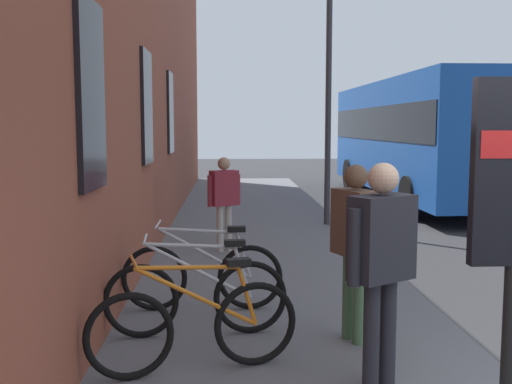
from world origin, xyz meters
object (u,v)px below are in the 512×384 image
at_px(pedestrian_by_facade, 355,234).
at_px(street_lamp, 329,71).
at_px(bicycle_mid_rack, 195,326).
at_px(bicycle_under_window, 197,296).
at_px(city_bus, 416,134).
at_px(bicycle_end_of_row, 203,275).
at_px(pedestrian_near_bus, 382,253).
at_px(pedestrian_crossing_street, 224,194).

xyz_separation_m(pedestrian_by_facade, street_lamp, (6.79, -0.85, 2.11)).
relative_size(pedestrian_by_facade, street_lamp, 0.32).
distance_m(bicycle_mid_rack, street_lamp, 8.28).
bearing_deg(pedestrian_by_facade, bicycle_under_window, 81.75).
bearing_deg(street_lamp, pedestrian_by_facade, 172.88).
bearing_deg(bicycle_mid_rack, city_bus, -24.64).
distance_m(bicycle_end_of_row, street_lamp, 6.78).
bearing_deg(pedestrian_near_bus, bicycle_mid_rack, 75.38).
relative_size(pedestrian_by_facade, pedestrian_crossing_street, 1.10).
xyz_separation_m(bicycle_end_of_row, city_bus, (10.49, -5.60, 1.41)).
bearing_deg(street_lamp, pedestrian_crossing_street, 141.18).
bearing_deg(city_bus, pedestrian_crossing_street, 143.68).
xyz_separation_m(pedestrian_crossing_street, pedestrian_near_bus, (-5.24, -1.23, 0.14)).
distance_m(bicycle_end_of_row, city_bus, 11.98).
xyz_separation_m(bicycle_end_of_row, pedestrian_crossing_street, (3.15, -0.21, 0.54)).
bearing_deg(pedestrian_by_facade, city_bus, -19.80).
relative_size(bicycle_mid_rack, bicycle_end_of_row, 0.98).
xyz_separation_m(bicycle_end_of_row, street_lamp, (5.76, -2.30, 2.74)).
relative_size(bicycle_under_window, pedestrian_crossing_street, 1.16).
distance_m(bicycle_end_of_row, pedestrian_near_bus, 2.62).
bearing_deg(bicycle_under_window, bicycle_end_of_row, -1.69).
bearing_deg(pedestrian_by_facade, bicycle_mid_rack, 114.93).
xyz_separation_m(city_bus, pedestrian_by_facade, (-11.53, 4.15, -0.78)).
height_order(bicycle_mid_rack, street_lamp, street_lamp).
bearing_deg(city_bus, pedestrian_by_facade, 160.20).
bearing_deg(street_lamp, bicycle_mid_rack, 162.90).
relative_size(city_bus, street_lamp, 1.99).
bearing_deg(bicycle_mid_rack, bicycle_end_of_row, 0.21).
height_order(bicycle_end_of_row, pedestrian_crossing_street, pedestrian_crossing_street).
relative_size(city_bus, pedestrian_crossing_street, 6.92).
bearing_deg(pedestrian_crossing_street, bicycle_under_window, 176.65).
bearing_deg(pedestrian_crossing_street, bicycle_end_of_row, 176.22).
relative_size(bicycle_end_of_row, pedestrian_near_bus, 1.01).
xyz_separation_m(bicycle_mid_rack, pedestrian_near_bus, (-0.37, -1.43, 0.68)).
relative_size(city_bus, pedestrian_near_bus, 6.01).
relative_size(bicycle_under_window, pedestrian_by_facade, 1.06).
bearing_deg(bicycle_mid_rack, pedestrian_by_facade, -65.07).
height_order(pedestrian_by_facade, pedestrian_near_bus, pedestrian_near_bus).
bearing_deg(pedestrian_crossing_street, street_lamp, -38.82).
distance_m(bicycle_under_window, city_bus, 12.71).
distance_m(bicycle_under_window, pedestrian_by_facade, 1.62).
bearing_deg(city_bus, bicycle_end_of_row, 151.90).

